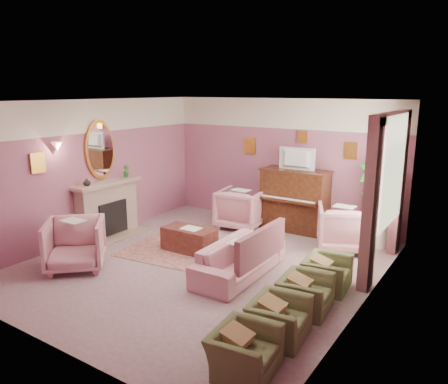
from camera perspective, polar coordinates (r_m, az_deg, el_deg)
The scene contains 48 objects.
floor at distance 7.74m, azimuth -2.78°, elevation -9.45°, with size 5.50×6.00×0.01m, color gray.
ceiling at distance 7.14m, azimuth -3.04°, elevation 11.76°, with size 5.50×6.00×0.01m, color white.
wall_back at distance 9.85m, azimuth 7.49°, elevation 3.88°, with size 5.50×0.02×2.80m, color #804F70.
wall_front at distance 5.29m, azimuth -22.57°, elevation -5.20°, with size 5.50×0.02×2.80m, color #804F70.
wall_left at distance 9.18m, azimuth -16.90°, elevation 2.74°, with size 0.02×6.00×2.80m, color #804F70.
wall_right at distance 6.14m, azimuth 18.28°, elevation -2.36°, with size 0.02×6.00×2.80m, color #804F70.
picture_rail_band at distance 9.72m, azimuth 7.66°, elevation 10.13°, with size 5.50×0.01×0.65m, color silver.
stripe_panel at distance 7.45m, azimuth 20.67°, elevation -2.46°, with size 0.01×3.00×2.15m, color #A0AE89.
fireplace_surround at distance 9.37m, azimuth -14.99°, elevation -2.26°, with size 0.30×1.40×1.10m, color tan.
fireplace_inset at distance 9.34m, azimuth -14.52°, elevation -3.24°, with size 0.18×0.72×0.68m, color black.
fire_ember at distance 9.36m, azimuth -14.29°, elevation -4.34°, with size 0.06×0.54×0.10m, color orange.
mantel_shelf at distance 9.22m, azimuth -15.07°, elevation 1.13°, with size 0.40×1.55×0.07m, color tan.
hearth at distance 9.39m, azimuth -13.97°, elevation -5.62°, with size 0.55×1.50×0.02m, color tan.
mirror_frame at distance 9.21m, azimuth -15.91°, elevation 5.36°, with size 0.04×0.72×1.20m, color gold.
mirror_glass at distance 9.19m, azimuth -15.81°, elevation 5.35°, with size 0.01×0.60×1.06m, color white.
sconce_shade at distance 8.48m, azimuth -21.00°, elevation 5.58°, with size 0.20×0.20×0.16m, color #F0AD89.
piano at distance 9.51m, azimuth 9.22°, elevation -1.13°, with size 1.40×0.60×1.30m, color #422010.
piano_keyshelf at distance 9.18m, azimuth 8.33°, elevation -1.17°, with size 1.30×0.12×0.06m, color #422010.
piano_keys at distance 9.17m, azimuth 8.34°, elevation -0.92°, with size 1.20×0.08×0.02m, color silver.
piano_top at distance 9.37m, azimuth 9.36°, elevation 2.78°, with size 1.45×0.65×0.04m, color #422010.
television at distance 9.28m, azimuth 9.30°, elevation 4.50°, with size 0.80×0.12×0.48m, color black.
print_back_left at distance 10.14m, azimuth 3.36°, elevation 6.06°, with size 0.30×0.03×0.38m, color gold.
print_back_right at distance 9.19m, azimuth 16.20°, elevation 5.20°, with size 0.26×0.03×0.34m, color gold.
print_back_mid at distance 9.53m, azimuth 10.22°, elevation 7.11°, with size 0.22×0.03×0.26m, color gold.
print_left_wall at distance 8.40m, azimuth -23.14°, elevation 3.53°, with size 0.03×0.28×0.36m, color gold.
window_blind at distance 7.57m, azimuth 21.23°, elevation 2.58°, with size 0.03×1.40×1.80m, color beige.
curtain_left at distance 6.79m, azimuth 18.59°, elevation -1.80°, with size 0.16×0.34×2.60m, color #864852.
curtain_right at distance 8.54m, azimuth 21.83°, elevation 0.92°, with size 0.16×0.34×2.60m, color #864852.
pelmet at distance 7.49m, azimuth 21.18°, elevation 9.13°, with size 0.16×2.20×0.16m, color #864852.
mantel_plant at distance 9.55m, azimuth -12.64°, elevation 2.70°, with size 0.16×0.16×0.28m, color #2D822A.
mantel_vase at distance 8.88m, azimuth -17.47°, elevation 1.24°, with size 0.16×0.16×0.16m, color silver.
area_rug at distance 8.35m, azimuth -3.98°, elevation -7.67°, with size 2.50×1.80×0.01m, color #9D6459.
coffee_table at distance 8.30m, azimuth -4.57°, elevation -6.21°, with size 1.00×0.50×0.45m, color #58281E.
table_paper at distance 8.20m, azimuth -4.32°, elevation -4.76°, with size 0.35×0.28×0.01m, color silver.
sofa at distance 7.18m, azimuth 2.05°, elevation -7.92°, with size 0.64×1.93×0.78m, color #D28E96.
sofa_throw at distance 6.92m, azimuth 4.91°, elevation -6.93°, with size 0.10×1.46×0.54m, color #864852.
floral_armchair_left at distance 9.59m, azimuth 2.19°, elevation -1.91°, with size 0.92×0.92×0.96m, color #D28E96.
floral_armchair_right at distance 8.58m, azimuth 15.31°, elevation -4.22°, with size 0.92×0.92×0.96m, color #D28E96.
floral_armchair_front at distance 7.83m, azimuth -18.90°, elevation -6.17°, with size 0.92×0.92×0.96m, color #D28E96.
olive_chair_a at distance 4.94m, azimuth 2.70°, elevation -19.28°, with size 0.53×0.75×0.65m, color #636F3E.
olive_chair_b at distance 5.57m, azimuth 7.18°, elevation -15.37°, with size 0.53×0.75×0.65m, color #636F3E.
olive_chair_c at distance 6.24m, azimuth 10.61°, elevation -12.20°, with size 0.53×0.75×0.65m, color #636F3E.
olive_chair_d at distance 6.94m, azimuth 13.30°, elevation -9.64°, with size 0.53×0.75×0.65m, color #636F3E.
side_table at distance 9.00m, azimuth 19.12°, elevation -4.51°, with size 0.52×0.52×0.70m, color silver.
side_plant_big at distance 8.87m, azimuth 19.37°, elevation -1.31°, with size 0.30×0.30×0.34m, color #2D822A.
side_plant_small at distance 8.75m, azimuth 19.95°, elevation -1.74°, with size 0.16×0.16×0.28m, color #2D822A.
palm_pot at distance 8.99m, azimuth 18.86°, elevation -5.73°, with size 0.34×0.34×0.34m, color brown.
palm_plant at distance 8.75m, azimuth 19.29°, elevation -0.21°, with size 0.76×0.76×1.44m, color #2D822A.
Camera 1 is at (4.24, -5.75, 2.98)m, focal length 35.00 mm.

